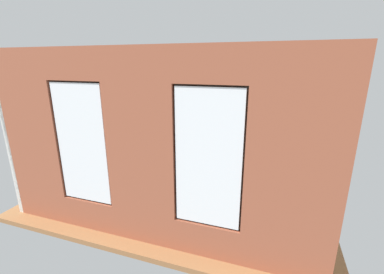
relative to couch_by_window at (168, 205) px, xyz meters
name	(u,v)px	position (x,y,z in m)	size (l,w,h in m)	color
ground_plane	(196,176)	(0.14, -2.20, -0.38)	(6.40, 6.47, 0.10)	#99663D
brick_wall_with_windows	(141,154)	(0.14, 0.65, 1.26)	(5.80, 0.30, 3.23)	#9E5138
white_wall_right	(100,112)	(2.99, -2.00, 1.28)	(0.10, 5.47, 3.23)	silver
couch_by_window	(168,205)	(0.00, 0.00, 0.00)	(1.86, 0.87, 0.80)	black
couch_left	(281,179)	(-2.06, -1.94, 0.00)	(0.98, 1.88, 0.80)	black
coffee_table	(200,159)	(0.07, -2.38, 0.07)	(1.29, 0.81, 0.45)	tan
cup_ceramic	(214,155)	(-0.28, -2.52, 0.17)	(0.08, 0.08, 0.10)	#33567F
candle_jar	(202,157)	(-0.02, -2.25, 0.18)	(0.08, 0.08, 0.11)	#B7333D
table_plant_small	(196,152)	(0.24, -2.48, 0.23)	(0.11, 0.11, 0.19)	brown
remote_black	(186,157)	(0.46, -2.25, 0.14)	(0.05, 0.17, 0.02)	black
remote_gray	(200,157)	(0.07, -2.38, 0.14)	(0.05, 0.17, 0.02)	#59595B
media_console	(107,161)	(2.69, -1.74, -0.08)	(1.11, 0.42, 0.50)	black
tv_flatscreen	(105,142)	(2.69, -1.75, 0.49)	(0.92, 0.20, 0.64)	black
papasan_chair	(216,140)	(0.06, -4.18, 0.12)	(1.14, 1.14, 0.71)	olive
potted_plant_between_couches	(241,195)	(-1.38, -0.05, 0.45)	(0.80, 0.80, 1.15)	gray
potted_plant_foreground_right	(157,132)	(2.39, -4.39, 0.14)	(0.44, 0.44, 0.76)	#9E5638
potted_plant_corner_near_left	(287,140)	(-2.21, -4.43, 0.26)	(0.84, 0.87, 1.20)	#9E5638
potted_plant_beside_window_right	(98,174)	(1.47, 0.10, 0.49)	(0.98, 0.98, 1.28)	#9E5638
potted_plant_near_tv	(99,165)	(2.14, -0.74, 0.27)	(0.95, 1.06, 1.39)	brown
potted_plant_by_left_couch	(267,155)	(-1.66, -3.31, 0.07)	(0.39, 0.39, 0.58)	brown
potted_plant_mid_room_small	(233,157)	(-0.77, -2.82, 0.08)	(0.35, 0.35, 0.60)	beige
potted_plant_corner_far_left	(291,213)	(-2.21, 0.09, 0.35)	(0.84, 0.95, 1.35)	#47423D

